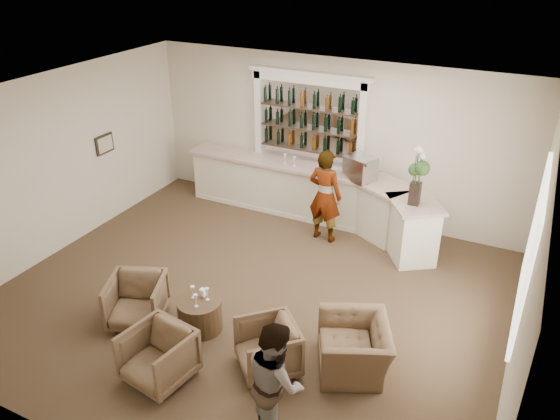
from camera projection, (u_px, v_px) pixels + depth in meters
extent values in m
plane|color=#503A28|center=(251.00, 296.00, 9.09)|extent=(8.00, 8.00, 0.00)
cube|color=beige|center=(332.00, 139.00, 11.15)|extent=(8.00, 0.04, 3.30)
cube|color=beige|center=(57.00, 164.00, 9.93)|extent=(0.04, 7.00, 3.30)
cube|color=beige|center=(529.00, 272.00, 6.76)|extent=(0.04, 7.00, 3.30)
cube|color=white|center=(245.00, 102.00, 7.60)|extent=(8.00, 7.00, 0.04)
cube|color=white|center=(531.00, 249.00, 7.15)|extent=(0.05, 2.40, 1.90)
cube|color=black|center=(104.00, 144.00, 10.88)|extent=(0.04, 0.46, 0.38)
cube|color=#C1B199|center=(105.00, 144.00, 10.87)|extent=(0.01, 0.38, 0.30)
cube|color=silver|center=(281.00, 186.00, 11.76)|extent=(4.00, 0.70, 1.08)
cube|color=#C7AD9B|center=(280.00, 162.00, 11.49)|extent=(4.10, 0.82, 0.06)
cube|color=silver|center=(383.00, 212.00, 10.65)|extent=(1.12, 1.04, 1.08)
cube|color=#C7AD9B|center=(386.00, 186.00, 10.38)|extent=(1.27, 1.19, 0.06)
cube|color=silver|center=(412.00, 232.00, 9.96)|extent=(1.08, 1.14, 1.08)
cube|color=#C7AD9B|center=(415.00, 204.00, 9.68)|extent=(1.24, 1.29, 0.06)
cube|color=silver|center=(274.00, 212.00, 11.72)|extent=(4.00, 0.06, 0.10)
cube|color=white|center=(310.00, 122.00, 11.19)|extent=(2.15, 0.02, 1.65)
cube|color=silver|center=(260.00, 138.00, 11.83)|extent=(0.14, 0.16, 2.90)
cube|color=silver|center=(361.00, 155.00, 10.91)|extent=(0.14, 0.16, 2.90)
cube|color=silver|center=(310.00, 79.00, 10.74)|extent=(2.52, 0.16, 0.18)
cube|color=silver|center=(310.00, 73.00, 10.69)|extent=(2.64, 0.20, 0.08)
cube|color=#2F2117|center=(307.00, 150.00, 11.36)|extent=(2.05, 0.20, 0.03)
cube|color=#2F2117|center=(307.00, 129.00, 11.16)|extent=(2.05, 0.20, 0.03)
cube|color=#2F2117|center=(308.00, 108.00, 10.96)|extent=(2.05, 0.20, 0.03)
cylinder|color=#48331F|center=(200.00, 314.00, 8.25)|extent=(0.67, 0.67, 0.50)
imported|color=gray|center=(325.00, 196.00, 10.41)|extent=(0.72, 0.51, 1.86)
imported|color=gray|center=(276.00, 381.00, 6.25)|extent=(0.99, 1.00, 1.62)
imported|color=brown|center=(137.00, 301.00, 8.33)|extent=(1.08, 1.10, 0.77)
imported|color=brown|center=(158.00, 356.00, 7.24)|extent=(0.94, 0.96, 0.76)
imported|color=brown|center=(268.00, 348.00, 7.42)|extent=(1.12, 1.12, 0.73)
imported|color=brown|center=(354.00, 347.00, 7.45)|extent=(1.31, 1.37, 0.70)
cube|color=#B9B9BE|center=(360.00, 168.00, 10.48)|extent=(0.67, 0.62, 0.47)
cube|color=black|center=(415.00, 194.00, 9.53)|extent=(0.18, 0.18, 0.41)
cube|color=white|center=(203.00, 292.00, 8.23)|extent=(0.08, 0.08, 0.12)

